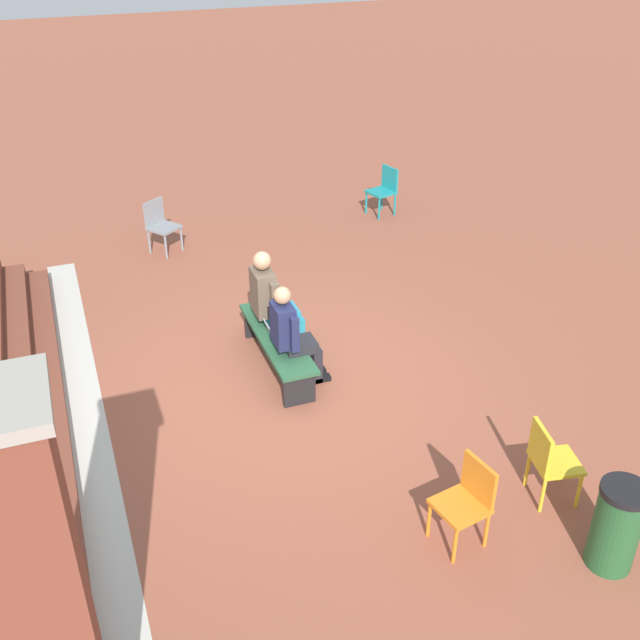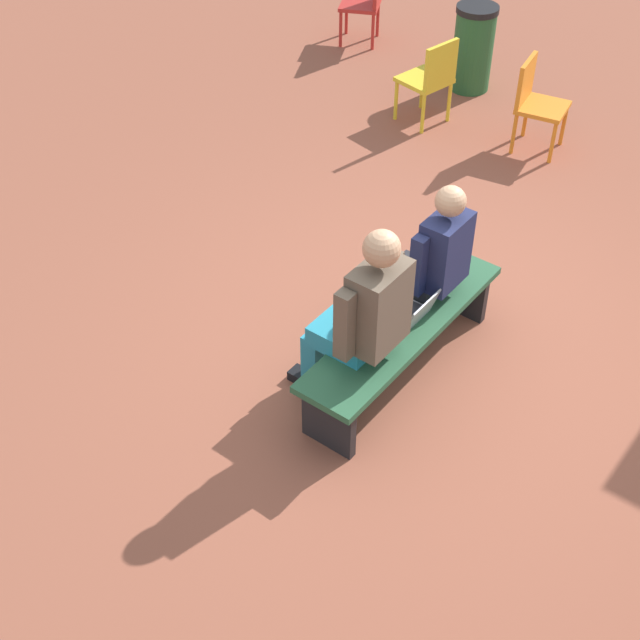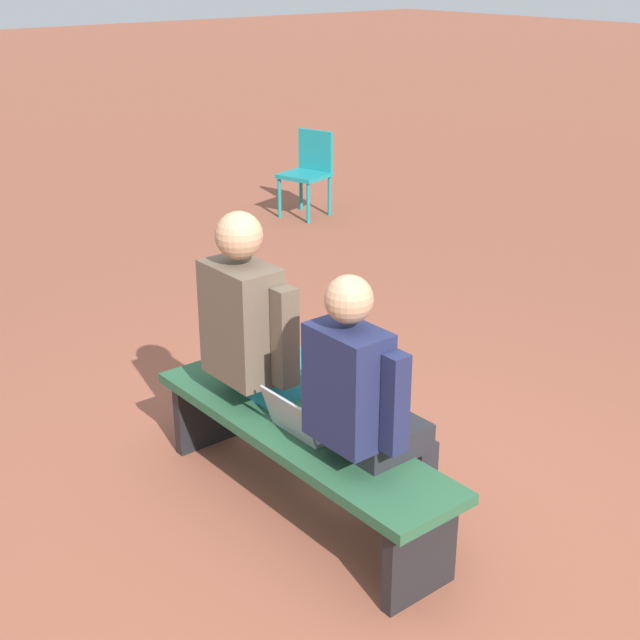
{
  "view_description": "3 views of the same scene",
  "coord_description": "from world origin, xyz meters",
  "views": [
    {
      "loc": [
        -6.97,
        2.18,
        5.15
      ],
      "look_at": [
        -0.19,
        -0.37,
        0.9
      ],
      "focal_mm": 42.0,
      "sensor_mm": 36.0,
      "label": 1
    },
    {
      "loc": [
        4.12,
        2.18,
        4.26
      ],
      "look_at": [
        0.95,
        -0.24,
        0.77
      ],
      "focal_mm": 50.0,
      "sensor_mm": 36.0,
      "label": 2
    },
    {
      "loc": [
        -2.49,
        2.18,
        2.46
      ],
      "look_at": [
        0.58,
        -0.33,
        0.83
      ],
      "focal_mm": 50.0,
      "sensor_mm": 36.0,
      "label": 3
    }
  ],
  "objects": [
    {
      "name": "ground_plane",
      "position": [
        0.0,
        0.0,
        0.0
      ],
      "size": [
        60.0,
        60.0,
        0.0
      ],
      "primitive_type": "plane",
      "color": "brown"
    },
    {
      "name": "plastic_chair_far_right",
      "position": [
        -2.68,
        -1.73,
        0.48
      ],
      "size": [
        0.5,
        0.5,
        0.84
      ],
      "color": "gold",
      "rests_on": "ground"
    },
    {
      "name": "concrete_strip",
      "position": [
        0.36,
        2.28,
        0.0
      ],
      "size": [
        7.75,
        0.4,
        0.01
      ],
      "primitive_type": "cube",
      "color": "#B7B2A8",
      "rests_on": "ground"
    },
    {
      "name": "litter_bin",
      "position": [
        -3.57,
        -1.78,
        0.43
      ],
      "size": [
        0.42,
        0.42,
        0.86
      ],
      "color": "#23562D",
      "rests_on": "ground"
    },
    {
      "name": "person_student",
      "position": [
        -0.02,
        -0.08,
        0.7
      ],
      "size": [
        0.51,
        0.65,
        1.3
      ],
      "color": "#232328",
      "rests_on": "ground"
    },
    {
      "name": "bench",
      "position": [
        0.36,
        -0.02,
        0.35
      ],
      "size": [
        1.8,
        0.44,
        0.45
      ],
      "color": "#285638",
      "rests_on": "ground"
    },
    {
      "name": "plastic_chair_near_bench_right",
      "position": [
        4.4,
        -3.31,
        0.48
      ],
      "size": [
        0.51,
        0.51,
        0.84
      ],
      "color": "teal",
      "rests_on": "ground"
    },
    {
      "name": "plastic_chair_far_left",
      "position": [
        4.21,
        0.69,
        0.48
      ],
      "size": [
        0.59,
        0.59,
        0.84
      ],
      "color": "gray",
      "rests_on": "ground"
    },
    {
      "name": "brick_pillar_left_of_steps",
      "position": [
        -3.67,
        2.7,
        1.51
      ],
      "size": [
        0.64,
        0.64,
        3.0
      ],
      "color": "brown",
      "rests_on": "ground"
    },
    {
      "name": "plastic_chair_foreground",
      "position": [
        -2.87,
        -0.74,
        0.48
      ],
      "size": [
        0.49,
        0.49,
        0.84
      ],
      "color": "orange",
      "rests_on": "ground"
    },
    {
      "name": "laptop",
      "position": [
        0.31,
        -0.01,
        0.5
      ],
      "size": [
        0.32,
        0.29,
        0.21
      ],
      "color": "#9EA0A5",
      "rests_on": "bench"
    },
    {
      "name": "person_adult",
      "position": [
        0.73,
        -0.09,
        0.74
      ],
      "size": [
        0.57,
        0.72,
        1.4
      ],
      "color": "teal",
      "rests_on": "ground"
    }
  ]
}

